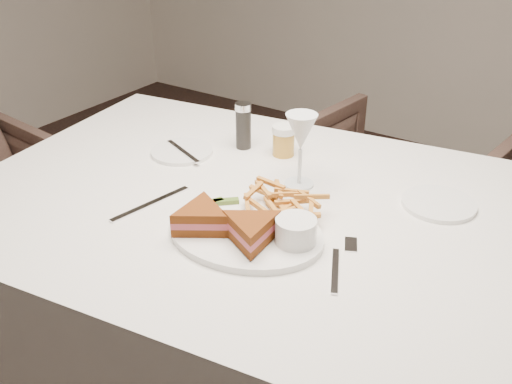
% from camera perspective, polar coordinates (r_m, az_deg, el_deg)
% --- Properties ---
extents(table, '(1.50, 1.10, 0.75)m').
position_cam_1_polar(table, '(1.48, 1.10, -13.69)').
color(table, silver).
rests_on(table, ground).
extents(chair_far, '(0.75, 0.71, 0.69)m').
position_cam_1_polar(chair_far, '(2.10, 12.58, -1.28)').
color(chair_far, '#4A352D').
rests_on(chair_far, ground).
extents(table_setting, '(0.80, 0.57, 0.18)m').
position_cam_1_polar(table_setting, '(1.20, 0.92, -0.61)').
color(table_setting, white).
rests_on(table_setting, table).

